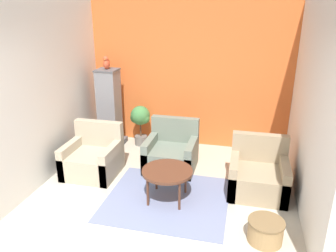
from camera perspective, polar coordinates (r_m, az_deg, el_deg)
name	(u,v)px	position (r m, az deg, el deg)	size (l,w,h in m)	color
wall_back_accent	(189,76)	(6.41, 3.66, 8.74)	(3.98, 0.06, 2.79)	orange
wall_left	(48,91)	(5.56, -20.13, 5.71)	(0.06, 3.38, 2.79)	silver
wall_right	(312,108)	(4.73, 23.74, 2.81)	(0.06, 3.38, 2.79)	silver
area_rug	(167,199)	(4.93, -0.12, -12.55)	(1.76, 1.58, 0.01)	slate
coffee_table	(167,173)	(4.71, -0.13, -8.14)	(0.73, 0.73, 0.48)	#512D1E
armchair_left	(93,158)	(5.65, -12.89, -5.53)	(0.84, 0.80, 0.83)	tan
armchair_right	(258,176)	(5.16, 15.39, -8.36)	(0.84, 0.80, 0.83)	#9E896B
armchair_middle	(171,153)	(5.68, 0.61, -4.81)	(0.84, 0.80, 0.83)	slate
birdcage	(110,110)	(6.56, -10.14, 2.76)	(0.52, 0.52, 1.54)	#555559
parrot	(107,63)	(6.35, -10.66, 10.73)	(0.12, 0.21, 0.25)	#D14C2D
potted_plant	(140,119)	(6.55, -4.86, 1.15)	(0.42, 0.38, 0.81)	#66605B
wicker_basket	(265,230)	(4.27, 16.62, -16.99)	(0.43, 0.43, 0.28)	#A37F51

